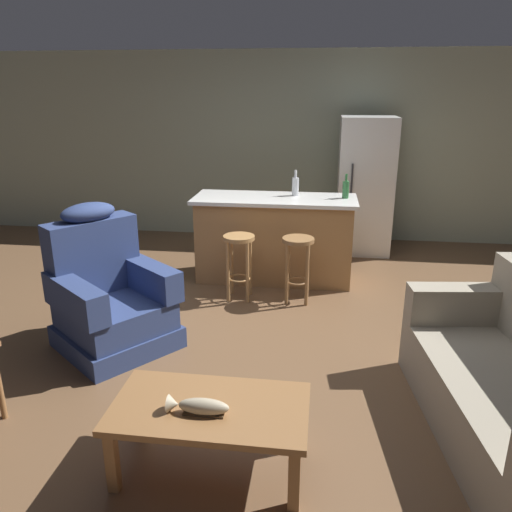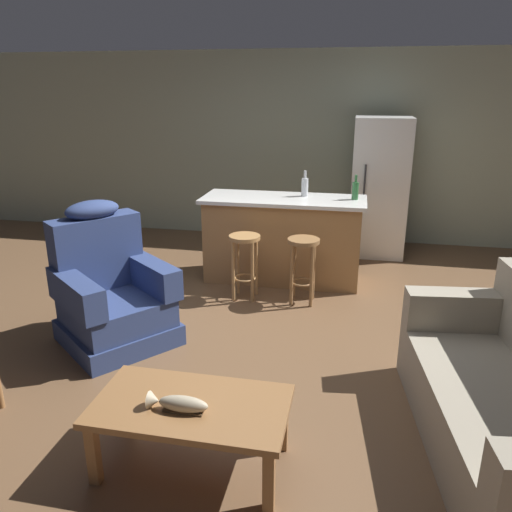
{
  "view_description": "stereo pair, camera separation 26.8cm",
  "coord_description": "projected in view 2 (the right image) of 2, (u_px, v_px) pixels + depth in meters",
  "views": [
    {
      "loc": [
        0.51,
        -4.05,
        2.09
      ],
      "look_at": [
        -0.02,
        -0.1,
        0.75
      ],
      "focal_mm": 35.0,
      "sensor_mm": 36.0,
      "label": 1
    },
    {
      "loc": [
        0.78,
        -4.01,
        2.09
      ],
      "look_at": [
        -0.02,
        -0.1,
        0.75
      ],
      "focal_mm": 35.0,
      "sensor_mm": 36.0,
      "label": 2
    }
  ],
  "objects": [
    {
      "name": "refrigerator",
      "position": [
        379.0,
        187.0,
        6.42
      ],
      "size": [
        0.7,
        0.69,
        1.76
      ],
      "color": "white",
      "rests_on": "ground_plane"
    },
    {
      "name": "recliner_near_lamp",
      "position": [
        111.0,
        294.0,
        4.27
      ],
      "size": [
        1.18,
        1.18,
        1.2
      ],
      "rotation": [
        0.0,
        0.0,
        -0.67
      ],
      "color": "navy",
      "rests_on": "ground_plane"
    },
    {
      "name": "bar_stool_right",
      "position": [
        303.0,
        259.0,
        5.0
      ],
      "size": [
        0.32,
        0.32,
        0.68
      ],
      "color": "olive",
      "rests_on": "ground_plane"
    },
    {
      "name": "kitchen_island",
      "position": [
        283.0,
        239.0,
        5.64
      ],
      "size": [
        1.8,
        0.7,
        0.95
      ],
      "color": "#9E7042",
      "rests_on": "ground_plane"
    },
    {
      "name": "bar_stool_left",
      "position": [
        245.0,
        255.0,
        5.11
      ],
      "size": [
        0.32,
        0.32,
        0.68
      ],
      "color": "#A87A47",
      "rests_on": "ground_plane"
    },
    {
      "name": "bottle_short_amber",
      "position": [
        305.0,
        186.0,
        5.54
      ],
      "size": [
        0.08,
        0.08,
        0.28
      ],
      "color": "silver",
      "rests_on": "kitchen_island"
    },
    {
      "name": "bottle_tall_green",
      "position": [
        355.0,
        190.0,
        5.37
      ],
      "size": [
        0.07,
        0.07,
        0.27
      ],
      "color": "#2D6B38",
      "rests_on": "kitchen_island"
    },
    {
      "name": "fish_figurine",
      "position": [
        178.0,
        404.0,
        2.72
      ],
      "size": [
        0.34,
        0.1,
        0.1
      ],
      "color": "#4C3823",
      "rests_on": "coffee_table"
    },
    {
      "name": "coffee_table",
      "position": [
        191.0,
        411.0,
        2.81
      ],
      "size": [
        1.1,
        0.6,
        0.42
      ],
      "color": "olive",
      "rests_on": "ground_plane"
    },
    {
      "name": "back_wall",
      "position": [
        303.0,
        148.0,
        7.02
      ],
      "size": [
        12.0,
        0.05,
        2.6
      ],
      "color": "#9EA88E",
      "rests_on": "ground_plane"
    },
    {
      "name": "ground_plane",
      "position": [
        260.0,
        331.0,
        4.54
      ],
      "size": [
        12.0,
        12.0,
        0.0
      ],
      "color": "brown"
    }
  ]
}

